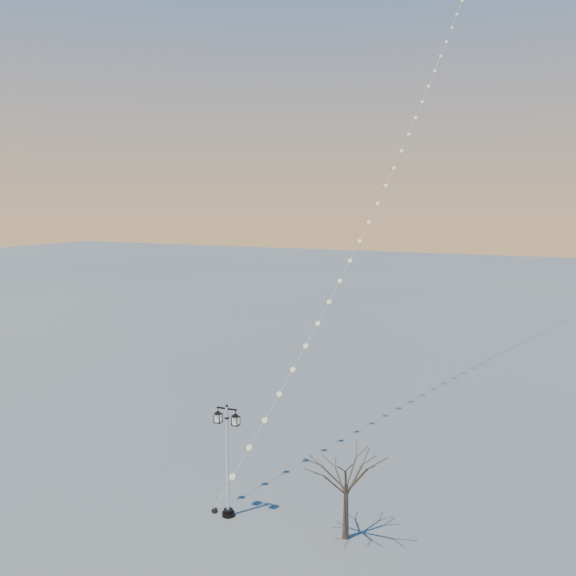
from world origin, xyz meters
The scene contains 4 objects.
ground centered at (0.00, 0.00, 0.00)m, with size 300.00×300.00×0.00m, color #5C5E5D.
street_lamp centered at (0.47, 0.33, 2.93)m, with size 1.34×0.59×5.29m.
bare_tree centered at (5.95, 0.84, 3.11)m, with size 2.70×2.70×4.48m.
kite_train centered at (2.30, 22.56, 20.65)m, with size 5.71×45.11×41.47m.
Camera 1 is at (13.79, -21.79, 14.18)m, focal length 37.43 mm.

